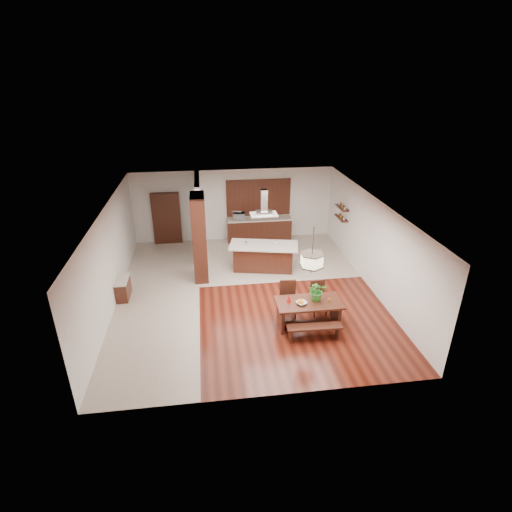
{
  "coord_description": "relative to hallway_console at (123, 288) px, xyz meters",
  "views": [
    {
      "loc": [
        -1.18,
        -10.97,
        6.43
      ],
      "look_at": [
        0.3,
        0.0,
        1.25
      ],
      "focal_mm": 28.0,
      "sensor_mm": 36.0,
      "label": 1
    }
  ],
  "objects": [
    {
      "name": "foliage_plant",
      "position": [
        5.51,
        -2.13,
        0.71
      ],
      "size": [
        0.57,
        0.51,
        0.55
      ],
      "primitive_type": "imported",
      "rotation": [
        0.0,
        0.0,
        -0.18
      ],
      "color": "#2E7928",
      "rests_on": "dining_table"
    },
    {
      "name": "kitchen_window",
      "position": [
        4.81,
        4.26,
        1.44
      ],
      "size": [
        2.6,
        0.08,
        1.5
      ],
      "primitive_type": "cube",
      "color": "olive",
      "rests_on": "room_shell"
    },
    {
      "name": "pendant_lantern",
      "position": [
        5.29,
        -2.21,
        1.93
      ],
      "size": [
        0.64,
        0.64,
        1.31
      ],
      "primitive_type": null,
      "color": "beige",
      "rests_on": "room_shell"
    },
    {
      "name": "microwave",
      "position": [
        3.98,
        4.01,
        0.77
      ],
      "size": [
        0.51,
        0.37,
        0.27
      ],
      "primitive_type": "imported",
      "rotation": [
        0.0,
        0.0,
        -0.09
      ],
      "color": "silver",
      "rests_on": "rear_counter"
    },
    {
      "name": "dining_table",
      "position": [
        5.29,
        -2.21,
        0.23
      ],
      "size": [
        1.79,
        0.9,
        0.74
      ],
      "rotation": [
        0.0,
        0.0,
        -0.0
      ],
      "color": "black",
      "rests_on": "ground"
    },
    {
      "name": "soffit_band",
      "position": [
        3.81,
        -0.2,
        2.57
      ],
      "size": [
        8.0,
        9.0,
        0.02
      ],
      "primitive_type": "cube",
      "color": "#421B10",
      "rests_on": "room_shell"
    },
    {
      "name": "island_cup",
      "position": [
        4.98,
        1.25,
        0.7
      ],
      "size": [
        0.16,
        0.16,
        0.1
      ],
      "primitive_type": "imported",
      "rotation": [
        0.0,
        0.0,
        0.3
      ],
      "color": "silver",
      "rests_on": "kitchen_island"
    },
    {
      "name": "shelf_upper",
      "position": [
        7.68,
        2.4,
        1.49
      ],
      "size": [
        0.26,
        0.9,
        0.04
      ],
      "primitive_type": "cube",
      "color": "black",
      "rests_on": "room_shell"
    },
    {
      "name": "rear_counter",
      "position": [
        4.81,
        4.0,
        0.16
      ],
      "size": [
        2.6,
        0.62,
        0.95
      ],
      "color": "black",
      "rests_on": "ground"
    },
    {
      "name": "dining_chair_left",
      "position": [
        4.84,
        -1.67,
        0.2
      ],
      "size": [
        0.49,
        0.49,
        1.04
      ],
      "primitive_type": null,
      "rotation": [
        0.0,
        0.0,
        -0.07
      ],
      "color": "black",
      "rests_on": "ground"
    },
    {
      "name": "room_shell",
      "position": [
        3.81,
        -0.2,
        1.75
      ],
      "size": [
        9.0,
        9.04,
        2.92
      ],
      "color": "#3E130B",
      "rests_on": "ground"
    },
    {
      "name": "shelf_lower",
      "position": [
        7.68,
        2.4,
        1.08
      ],
      "size": [
        0.26,
        0.9,
        0.04
      ],
      "primitive_type": "cube",
      "color": "black",
      "rests_on": "room_shell"
    },
    {
      "name": "tile_hallway",
      "position": [
        1.06,
        -0.2,
        -0.31
      ],
      "size": [
        2.5,
        9.0,
        0.01
      ],
      "primitive_type": "cube",
      "color": "#BFB09F",
      "rests_on": "ground"
    },
    {
      "name": "dining_chair_right",
      "position": [
        5.73,
        -1.67,
        0.17
      ],
      "size": [
        0.45,
        0.45,
        0.98
      ],
      "primitive_type": null,
      "rotation": [
        0.0,
        0.0,
        0.05
      ],
      "color": "black",
      "rests_on": "ground"
    },
    {
      "name": "tile_kitchen",
      "position": [
        5.06,
        2.3,
        -0.31
      ],
      "size": [
        5.5,
        4.0,
        0.01
      ],
      "primitive_type": "cube",
      "color": "#BFB09F",
      "rests_on": "ground"
    },
    {
      "name": "napkin_cone",
      "position": [
        4.74,
        -2.15,
        0.53
      ],
      "size": [
        0.13,
        0.13,
        0.2
      ],
      "primitive_type": "cone",
      "rotation": [
        0.0,
        0.0,
        -0.0
      ],
      "color": "#AE140C",
      "rests_on": "dining_table"
    },
    {
      "name": "fruit_bowl",
      "position": [
        5.05,
        -2.3,
        0.46
      ],
      "size": [
        0.35,
        0.35,
        0.07
      ],
      "primitive_type": "imported",
      "rotation": [
        0.0,
        0.0,
        0.34
      ],
      "color": "beige",
      "rests_on": "dining_table"
    },
    {
      "name": "hallway_console",
      "position": [
        0.0,
        0.0,
        0.0
      ],
      "size": [
        0.37,
        0.88,
        0.63
      ],
      "primitive_type": "cube",
      "color": "black",
      "rests_on": "ground"
    },
    {
      "name": "kitchen_island",
      "position": [
        4.58,
        1.32,
        0.18
      ],
      "size": [
        2.5,
        1.49,
        0.96
      ],
      "rotation": [
        0.0,
        0.0,
        -0.21
      ],
      "color": "black",
      "rests_on": "ground"
    },
    {
      "name": "partition_pier",
      "position": [
        2.41,
        1.0,
        1.14
      ],
      "size": [
        0.45,
        1.0,
        2.9
      ],
      "primitive_type": "cube",
      "color": "black",
      "rests_on": "ground"
    },
    {
      "name": "range_hood",
      "position": [
        4.58,
        1.32,
        2.15
      ],
      "size": [
        0.9,
        0.55,
        0.87
      ],
      "primitive_type": null,
      "color": "silver",
      "rests_on": "room_shell"
    },
    {
      "name": "gold_ornament",
      "position": [
        5.8,
        -2.31,
        0.48
      ],
      "size": [
        0.1,
        0.1,
        0.1
      ],
      "primitive_type": "cylinder",
      "rotation": [
        0.0,
        0.0,
        -0.4
      ],
      "color": "gold",
      "rests_on": "dining_table"
    },
    {
      "name": "dining_bench",
      "position": [
        5.29,
        -2.86,
        -0.11
      ],
      "size": [
        1.45,
        0.36,
        0.4
      ],
      "primitive_type": null,
      "rotation": [
        0.0,
        0.0,
        -0.03
      ],
      "color": "black",
      "rests_on": "ground"
    },
    {
      "name": "hallway_doorway",
      "position": [
        1.11,
        4.2,
        0.74
      ],
      "size": [
        1.1,
        0.2,
        2.1
      ],
      "primitive_type": "cube",
      "color": "black",
      "rests_on": "ground"
    },
    {
      "name": "partition_stub",
      "position": [
        2.41,
        3.1,
        1.14
      ],
      "size": [
        0.18,
        2.4,
        2.9
      ],
      "primitive_type": "cube",
      "color": "silver",
      "rests_on": "ground"
    }
  ]
}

